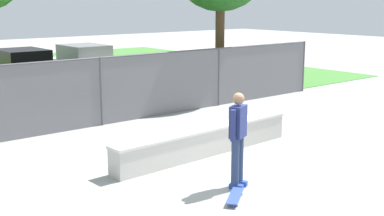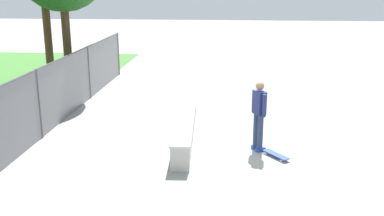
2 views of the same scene
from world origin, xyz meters
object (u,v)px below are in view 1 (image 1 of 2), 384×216
Objects in this scene: skateboard at (235,196)px; car_white at (86,64)px; concrete_ledge at (206,141)px; car_black at (24,71)px; skateboarder at (238,136)px.

car_white is (4.01, 13.33, 0.77)m from skateboard.
car_white is (2.65, 10.94, 0.51)m from concrete_ledge.
concrete_ledge is 10.60m from car_black.
car_white is at bearing 73.25° from skateboard.
concrete_ledge is 6.64× the size of skateboard.
car_white is at bearing 7.25° from car_black.
concrete_ledge is 2.26m from skateboarder.
concrete_ledge is 1.20× the size of car_black.
car_black reaches higher than skateboard.
car_black is at bearing 84.73° from skateboard.
concrete_ledge is at bearing 65.35° from skateboarder.
car_black is 2.84m from car_white.
concrete_ledge is 1.20× the size of car_white.
concrete_ledge is at bearing 60.29° from skateboard.
skateboarder reaches higher than car_black.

